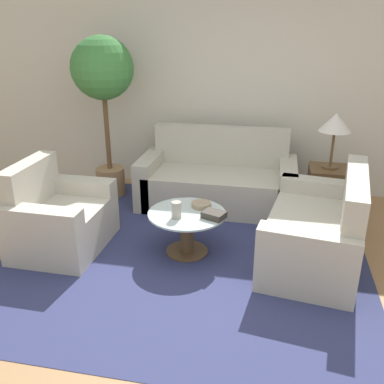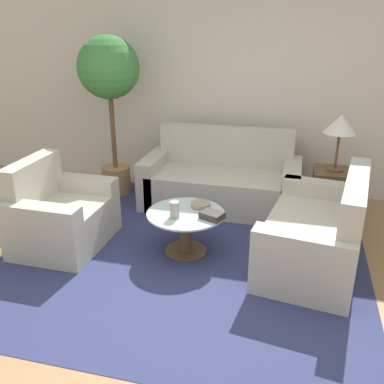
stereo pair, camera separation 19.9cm
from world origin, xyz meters
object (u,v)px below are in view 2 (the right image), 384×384
Objects in this scene: coffee_table at (186,227)px; book_stack at (212,215)px; vase at (175,210)px; armchair at (59,217)px; loveseat at (321,236)px; bowl at (201,205)px; sofa_main at (222,182)px; potted_plant at (109,80)px; table_lamp at (340,126)px.

book_stack is (0.27, -0.06, 0.19)m from coffee_table.
armchair is at bearing -179.82° from vase.
loveseat is 8.07× the size of bowl.
book_stack is at bearing 11.35° from vase.
loveseat is at bearing 31.18° from book_stack.
book_stack reaches higher than bowl.
coffee_table is at bearing -77.30° from loveseat.
loveseat is at bearing 4.27° from coffee_table.
potted_plant reaches higher than sofa_main.
table_lamp is 0.32× the size of potted_plant.
bowl is (-1.16, 0.06, 0.16)m from loveseat.
loveseat is at bearing -45.55° from sofa_main.
armchair is 1.26m from vase.
coffee_table is 0.28m from vase.
bowl is at bearing -38.84° from potted_plant.
sofa_main reaches higher than coffee_table.
book_stack is (0.15, -1.34, 0.17)m from sofa_main.
sofa_main is 1.13m from bowl.
loveseat is at bearing -97.50° from table_lamp.
sofa_main is 1.53m from table_lamp.
armchair is 0.64× the size of loveseat.
potted_plant reaches higher than armchair.
table_lamp is 1.78m from bowl.
sofa_main is at bearing -1.18° from potted_plant.
table_lamp is 2.56× the size of book_stack.
sofa_main is at bearing 89.71° from bowl.
armchair is 1.46m from bowl.
coffee_table is 3.92× the size of bowl.
potted_plant is (-2.59, 1.21, 1.18)m from loveseat.
book_stack is at bearing -86.57° from armchair.
sofa_main is at bearing 82.31° from vase.
potted_plant is at bearing 178.82° from sofa_main.
sofa_main is 2.47× the size of coffee_table.
sofa_main reaches higher than vase.
coffee_table is (-0.12, -1.28, -0.02)m from sofa_main.
loveseat is at bearing -3.18° from bowl.
loveseat is 9.69× the size of vase.
potted_plant is 2.09m from bowl.
book_stack is (-1.15, -1.25, -0.63)m from table_lamp.
sofa_main is 1.36m from book_stack.
armchair is 2.60m from loveseat.
vase is at bearing -146.43° from book_stack.
potted_plant reaches higher than bowl.
loveseat is 1.18m from bowl.
vase is (-0.07, -0.13, 0.23)m from coffee_table.
potted_plant reaches higher than vase.
potted_plant reaches higher than table_lamp.
vase is at bearing -72.00° from loveseat.
bowl is (1.42, 0.30, 0.16)m from armchair.
potted_plant is at bearing 161.38° from book_stack.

